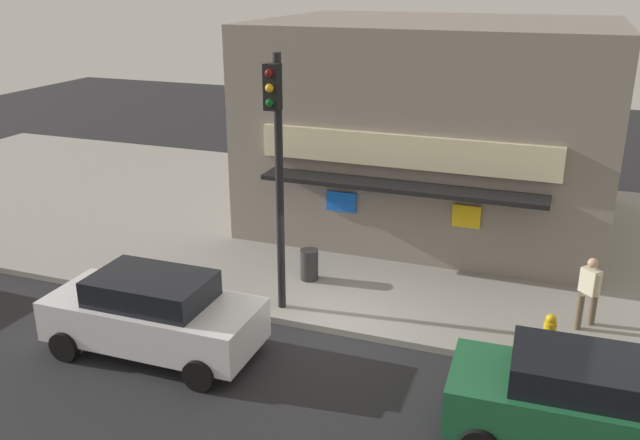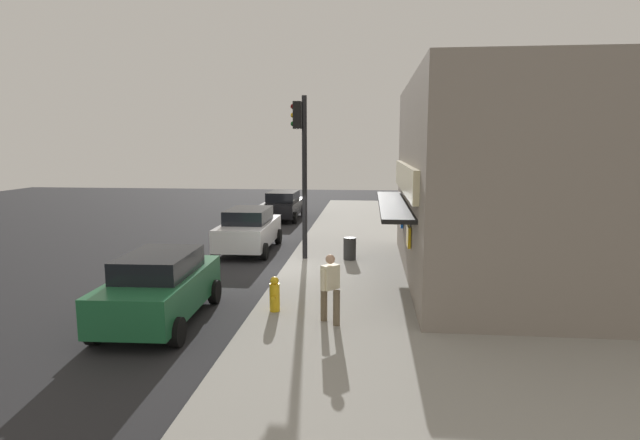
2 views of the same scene
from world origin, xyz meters
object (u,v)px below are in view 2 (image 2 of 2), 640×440
at_px(fire_hydrant, 275,294).
at_px(trash_can, 350,249).
at_px(parked_car_green, 160,287).
at_px(parked_car_white, 249,229).
at_px(traffic_light, 302,157).
at_px(pedestrian, 330,286).
at_px(parked_car_black, 283,205).

relative_size(fire_hydrant, trash_can, 1.10).
distance_m(parked_car_green, parked_car_white, 8.30).
height_order(trash_can, parked_car_white, parked_car_white).
relative_size(traffic_light, parked_car_white, 1.30).
height_order(pedestrian, parked_car_black, pedestrian).
height_order(fire_hydrant, parked_car_green, parked_car_green).
bearing_deg(parked_car_green, parked_car_black, 179.79).
bearing_deg(parked_car_white, parked_car_black, -179.26).
bearing_deg(parked_car_green, pedestrian, 88.31).
bearing_deg(pedestrian, fire_hydrant, -115.98).
relative_size(parked_car_green, parked_car_white, 0.96).
bearing_deg(parked_car_black, fire_hydrant, 9.06).
relative_size(traffic_light, trash_can, 7.26).
distance_m(trash_can, parked_car_green, 7.79).
height_order(traffic_light, parked_car_black, traffic_light).
bearing_deg(trash_can, traffic_light, -91.52).
bearing_deg(pedestrian, parked_car_white, -154.78).
distance_m(traffic_light, parked_car_black, 11.30).
xyz_separation_m(fire_hydrant, trash_can, (-5.88, 1.64, -0.03)).
bearing_deg(pedestrian, traffic_light, -166.88).
bearing_deg(parked_car_white, trash_can, 66.19).
distance_m(pedestrian, parked_car_black, 17.70).
height_order(trash_can, pedestrian, pedestrian).
bearing_deg(parked_car_white, traffic_light, 53.53).
bearing_deg(parked_car_black, traffic_light, 13.45).
bearing_deg(parked_car_green, parked_car_white, 178.78).
height_order(parked_car_green, parked_car_white, parked_car_white).
distance_m(trash_can, pedestrian, 6.60).
bearing_deg(trash_can, fire_hydrant, -15.54).
distance_m(fire_hydrant, parked_car_green, 2.77).
xyz_separation_m(traffic_light, parked_car_green, (6.51, -2.59, -2.98)).
relative_size(fire_hydrant, pedestrian, 0.54).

